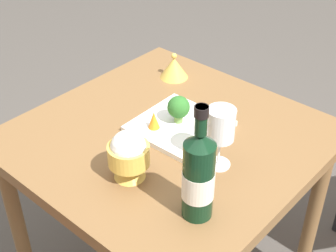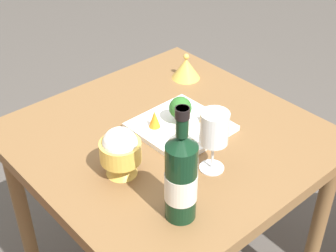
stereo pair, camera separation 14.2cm
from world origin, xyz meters
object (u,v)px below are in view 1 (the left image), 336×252
Objects in this scene: wine_bottle at (198,175)px; serving_plate at (180,126)px; rice_bowl_lid at (174,67)px; carrot_garnish_left at (204,112)px; broccoli_floret at (179,108)px; rice_bowl at (129,154)px; wine_glass at (221,126)px; carrot_garnish_right at (154,120)px.

wine_bottle reaches higher than serving_plate.
wine_bottle is at bearing 45.72° from rice_bowl_lid.
broccoli_floret is at bearing -41.59° from carrot_garnish_left.
wine_glass is at bearing 142.99° from rice_bowl.
wine_bottle is 1.20× the size of serving_plate.
rice_bowl_lid is 1.84× the size of carrot_garnish_right.
wine_bottle reaches higher than carrot_garnish_right.
wine_glass reaches higher than rice_bowl_lid.
broccoli_floret is (-0.01, -0.01, 0.06)m from serving_plate.
broccoli_floret is 0.08m from carrot_garnish_left.
rice_bowl is at bearing 9.78° from serving_plate.
wine_glass is 0.25m from carrot_garnish_right.
serving_plate is 2.98× the size of broccoli_floret.
broccoli_floret is (-0.26, -0.06, -0.01)m from rice_bowl.
rice_bowl_lid is at bearing -149.05° from carrot_garnish_right.
carrot_garnish_left is at bearing 148.39° from serving_plate.
rice_bowl is 2.60× the size of carrot_garnish_right.
carrot_garnish_left is (0.16, 0.26, 0.01)m from rice_bowl_lid.
serving_plate is at bearing 145.30° from carrot_garnish_right.
wine_glass is at bearing 54.88° from rice_bowl_lid.
rice_bowl is (0.01, -0.22, -0.05)m from wine_bottle.
rice_bowl is (0.19, -0.15, -0.05)m from wine_glass.
wine_bottle is 3.07× the size of rice_bowl_lid.
wine_bottle is at bearing 47.50° from broccoli_floret.
serving_plate is at bearing -170.22° from rice_bowl.
wine_bottle is 5.64× the size of carrot_garnish_right.
rice_bowl_lid is 0.39× the size of serving_plate.
rice_bowl reaches higher than broccoli_floret.
wine_glass is 1.26× the size of rice_bowl.
carrot_garnish_right is (0.00, -0.23, -0.09)m from wine_glass.
wine_glass is at bearing 72.03° from serving_plate.
carrot_garnish_left is at bearing 146.82° from carrot_garnish_right.
broccoli_floret is at bearing 155.00° from carrot_garnish_right.
broccoli_floret is at bearing -168.09° from rice_bowl.
broccoli_floret is (-0.07, -0.20, -0.06)m from wine_glass.
carrot_garnish_right is at bearing -120.12° from wine_bottle.
wine_bottle is 5.69× the size of carrot_garnish_left.
wine_bottle is 0.39m from carrot_garnish_left.
broccoli_floret is at bearing -108.86° from wine_glass.
carrot_garnish_left reaches higher than serving_plate.
carrot_garnish_right is at bearing 30.95° from rice_bowl_lid.
rice_bowl_lid is 0.34m from carrot_garnish_right.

